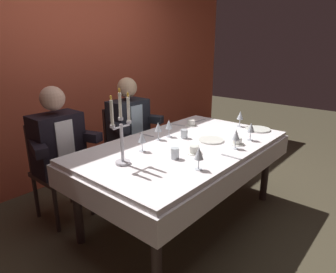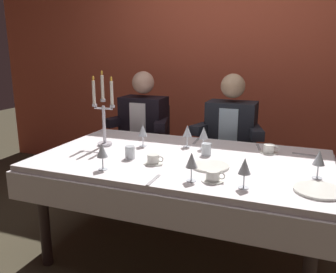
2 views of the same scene
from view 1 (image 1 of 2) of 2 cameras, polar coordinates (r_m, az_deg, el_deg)
name	(u,v)px [view 1 (image 1 of 2)]	position (r m, az deg, el deg)	size (l,w,h in m)	color
ground_plane	(183,218)	(2.90, 2.86, -15.41)	(12.00, 12.00, 0.00)	#413A29
back_wall	(71,64)	(3.69, -18.22, 13.18)	(6.00, 0.12, 2.70)	#C85138
dining_table	(184,157)	(2.62, 3.06, -3.92)	(1.94, 1.14, 0.74)	white
candelabra	(122,135)	(2.11, -8.98, 0.37)	(0.19, 0.11, 0.55)	silver
dinner_plate_0	(258,129)	(3.13, 17.00, 1.36)	(0.25, 0.25, 0.01)	white
dinner_plate_1	(211,140)	(2.68, 8.33, -0.70)	(0.23, 0.23, 0.01)	white
wine_glass_0	(142,138)	(2.38, -5.06, -0.25)	(0.07, 0.07, 0.16)	silver
wine_glass_1	(236,135)	(2.49, 13.02, 0.24)	(0.07, 0.07, 0.16)	silver
wine_glass_2	(251,128)	(2.74, 15.78, 1.57)	(0.07, 0.07, 0.16)	silver
wine_glass_3	(158,127)	(2.66, -1.92, 1.80)	(0.07, 0.07, 0.16)	silver
wine_glass_4	(199,154)	(2.03, 6.00, -3.41)	(0.07, 0.07, 0.16)	silver
wine_glass_5	(169,125)	(2.74, 0.17, 2.26)	(0.07, 0.07, 0.16)	silver
wine_glass_6	(240,116)	(3.18, 13.79, 3.90)	(0.07, 0.07, 0.16)	silver
water_tumbler_0	(184,134)	(2.73, 3.14, 0.53)	(0.07, 0.07, 0.08)	silver
water_tumbler_1	(175,153)	(2.24, 1.35, -3.28)	(0.07, 0.07, 0.08)	silver
coffee_cup_0	(194,150)	(2.36, 5.07, -2.62)	(0.13, 0.12, 0.06)	white
coffee_cup_1	(237,141)	(2.63, 13.28, -0.90)	(0.13, 0.12, 0.06)	white
coffee_cup_2	(191,123)	(3.15, 4.54, 2.59)	(0.13, 0.12, 0.06)	white
fork_0	(201,120)	(3.37, 6.32, 3.11)	(0.17, 0.02, 0.01)	#B7B7BC
fork_1	(177,125)	(3.16, 1.84, 2.24)	(0.17, 0.02, 0.01)	#B7B7BC
fork_2	(231,157)	(2.33, 12.10, -3.86)	(0.17, 0.02, 0.01)	#B7B7BC
fork_3	(147,135)	(2.82, -4.15, 0.26)	(0.17, 0.02, 0.01)	#B7B7BC
seated_diner_0	(57,143)	(2.80, -20.64, -1.15)	(0.63, 0.48, 1.24)	#302321
seated_diner_1	(128,124)	(3.26, -7.70, 2.43)	(0.63, 0.48, 1.24)	#302321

